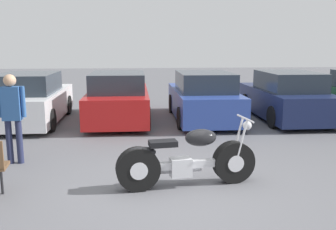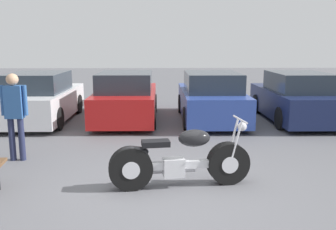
# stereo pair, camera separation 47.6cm
# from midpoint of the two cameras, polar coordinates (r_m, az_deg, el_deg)

# --- Properties ---
(ground_plane) EXTENTS (60.00, 60.00, 0.00)m
(ground_plane) POSITION_cam_midpoint_polar(r_m,az_deg,el_deg) (6.10, 2.04, -11.31)
(ground_plane) COLOR slate
(motorcycle) EXTENTS (2.31, 0.71, 1.10)m
(motorcycle) POSITION_cam_midpoint_polar(r_m,az_deg,el_deg) (6.09, 3.97, -6.96)
(motorcycle) COLOR black
(motorcycle) RESTS_ON ground_plane
(parked_car_white) EXTENTS (1.81, 4.06, 1.47)m
(parked_car_white) POSITION_cam_midpoint_polar(r_m,az_deg,el_deg) (11.69, -17.76, 2.34)
(parked_car_white) COLOR white
(parked_car_white) RESTS_ON ground_plane
(parked_car_red) EXTENTS (1.81, 4.06, 1.47)m
(parked_car_red) POSITION_cam_midpoint_polar(r_m,az_deg,el_deg) (11.28, -5.19, 2.52)
(parked_car_red) COLOR red
(parked_car_red) RESTS_ON ground_plane
(parked_car_blue) EXTENTS (1.81, 4.06, 1.47)m
(parked_car_blue) POSITION_cam_midpoint_polar(r_m,az_deg,el_deg) (11.32, 7.76, 2.49)
(parked_car_blue) COLOR #2D479E
(parked_car_blue) RESTS_ON ground_plane
(parked_car_navy) EXTENTS (1.81, 4.06, 1.47)m
(parked_car_navy) POSITION_cam_midpoint_polar(r_m,az_deg,el_deg) (11.94, 19.98, 2.36)
(parked_car_navy) COLOR #19234C
(parked_car_navy) RESTS_ON ground_plane
(person_standing) EXTENTS (0.52, 0.23, 1.73)m
(person_standing) POSITION_cam_midpoint_polar(r_m,az_deg,el_deg) (7.80, -20.76, 0.81)
(person_standing) COLOR #232847
(person_standing) RESTS_ON ground_plane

